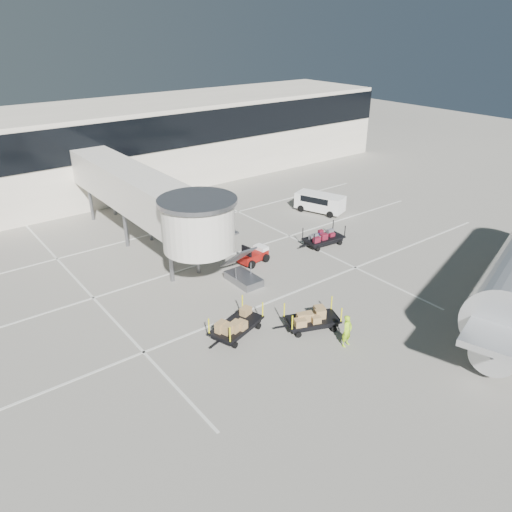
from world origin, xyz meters
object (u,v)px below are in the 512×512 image
object	(u,v)px
baggage_tug	(254,255)
box_cart_far	(236,326)
minivan	(319,201)
ground_worker	(347,331)
box_cart_near	(315,318)
suitcase_cart	(323,238)

from	to	relation	value
baggage_tug	box_cart_far	xyz separation A→B (m)	(-6.15, -6.56, 0.04)
box_cart_far	minivan	bearing A→B (deg)	15.70
box_cart_far	ground_worker	size ratio (longest dim) A/B	2.15
box_cart_far	box_cart_near	bearing A→B (deg)	-44.93
baggage_tug	suitcase_cart	xyz separation A→B (m)	(5.96, -0.83, 0.02)
ground_worker	box_cart_far	bearing A→B (deg)	124.23
suitcase_cart	minivan	distance (m)	7.36
baggage_tug	box_cart_far	size ratio (longest dim) A/B	0.60
suitcase_cart	ground_worker	bearing A→B (deg)	-123.64
box_cart_near	minivan	world-z (taller)	minivan
suitcase_cart	box_cart_far	world-z (taller)	box_cart_far
box_cart_near	box_cart_far	size ratio (longest dim) A/B	0.95
box_cart_near	baggage_tug	bearing A→B (deg)	97.27
box_cart_far	ground_worker	world-z (taller)	ground_worker
baggage_tug	ground_worker	distance (m)	11.12
box_cart_near	ground_worker	bearing A→B (deg)	-67.05
box_cart_far	ground_worker	xyz separation A→B (m)	(4.01, -4.34, 0.34)
baggage_tug	suitcase_cart	distance (m)	6.02
minivan	box_cart_near	bearing A→B (deg)	-154.81
ground_worker	minivan	size ratio (longest dim) A/B	0.39
minivan	ground_worker	bearing A→B (deg)	-150.11
baggage_tug	suitcase_cart	bearing A→B (deg)	-16.45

